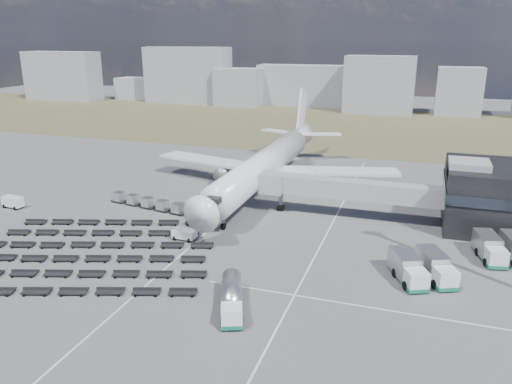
% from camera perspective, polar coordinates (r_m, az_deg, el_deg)
% --- Properties ---
extents(ground, '(420.00, 420.00, 0.00)m').
position_cam_1_polar(ground, '(72.26, -6.44, -6.75)').
color(ground, '#565659').
rests_on(ground, ground).
extents(grass_strip, '(420.00, 90.00, 0.01)m').
position_cam_1_polar(grass_strip, '(174.42, 8.95, 7.48)').
color(grass_strip, brown).
rests_on(grass_strip, ground).
extents(lane_markings, '(47.12, 110.00, 0.01)m').
position_cam_1_polar(lane_markings, '(71.61, 1.74, -6.87)').
color(lane_markings, silver).
rests_on(lane_markings, ground).
extents(jet_bridge, '(30.30, 3.80, 7.05)m').
position_cam_1_polar(jet_bridge, '(84.55, 9.20, 0.41)').
color(jet_bridge, '#939399').
rests_on(jet_bridge, ground).
extents(airliner, '(51.59, 64.53, 17.62)m').
position_cam_1_polar(airliner, '(99.21, 1.29, 3.32)').
color(airliner, white).
rests_on(airliner, ground).
extents(skyline, '(297.13, 26.87, 24.77)m').
position_cam_1_polar(skyline, '(216.35, 4.99, 12.02)').
color(skyline, '#979BA5').
rests_on(skyline, ground).
extents(fuel_tanker, '(5.51, 9.41, 2.97)m').
position_cam_1_polar(fuel_tanker, '(56.99, -2.80, -11.99)').
color(fuel_tanker, white).
rests_on(fuel_tanker, ground).
extents(pushback_tug, '(3.53, 2.05, 1.55)m').
position_cam_1_polar(pushback_tug, '(76.27, -8.18, -4.86)').
color(pushback_tug, white).
rests_on(pushback_tug, ground).
extents(utility_van, '(3.99, 2.14, 2.08)m').
position_cam_1_polar(utility_van, '(99.10, -26.02, -1.07)').
color(utility_van, white).
rests_on(utility_van, ground).
extents(catering_truck, '(5.14, 7.35, 3.12)m').
position_cam_1_polar(catering_truck, '(100.37, 8.68, 1.10)').
color(catering_truck, white).
rests_on(catering_truck, ground).
extents(service_trucks_near, '(8.87, 9.48, 3.03)m').
position_cam_1_polar(service_trucks_near, '(66.56, 18.44, -8.23)').
color(service_trucks_near, white).
rests_on(service_trucks_near, ground).
extents(uld_row, '(22.78, 5.63, 1.77)m').
position_cam_1_polar(uld_row, '(88.93, -10.66, -1.51)').
color(uld_row, black).
rests_on(uld_row, ground).
extents(baggage_dollies, '(38.77, 33.44, 0.79)m').
position_cam_1_polar(baggage_dollies, '(74.61, -18.79, -6.49)').
color(baggage_dollies, black).
rests_on(baggage_dollies, ground).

